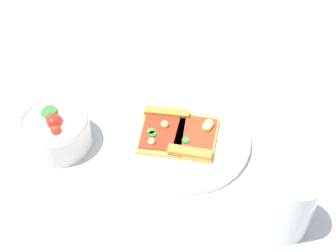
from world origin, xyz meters
name	(u,v)px	position (x,y,z in m)	size (l,w,h in m)	color
ground_plane	(186,166)	(0.00, 0.00, 0.00)	(2.40, 2.40, 0.00)	#B2B7BC
plate	(182,139)	(0.04, -0.05, 0.01)	(0.27, 0.27, 0.01)	silver
pizza_slice_near	(164,128)	(0.08, -0.05, 0.02)	(0.13, 0.14, 0.02)	gold
pizza_slice_far	(196,139)	(0.01, -0.05, 0.02)	(0.11, 0.14, 0.03)	gold
salad_bowl	(55,131)	(0.25, 0.07, 0.04)	(0.13, 0.13, 0.08)	white
soda_glass	(290,204)	(-0.20, 0.03, 0.06)	(0.08, 0.08, 0.13)	silver
paper_napkin	(165,62)	(0.19, -0.25, 0.00)	(0.14, 0.12, 0.00)	white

